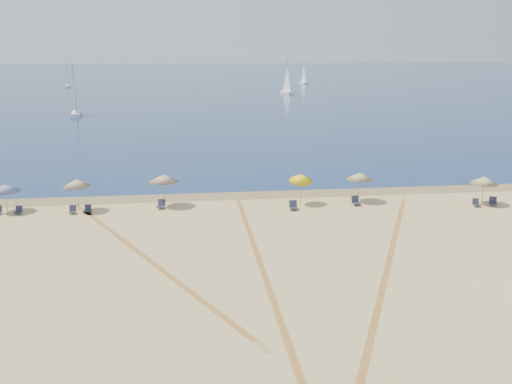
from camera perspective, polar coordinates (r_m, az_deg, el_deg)
The scene contains 22 objects.
ground at distance 23.79m, azimuth 5.88°, elevation -15.59°, with size 160.00×160.00×0.00m, color tan.
ocean at distance 245.29m, azimuth -5.75°, elevation 12.10°, with size 500.00×500.00×0.00m, color #0C2151.
wet_sand at distance 45.82m, azimuth -0.59°, elevation -0.28°, with size 500.00×500.00×0.00m, color olive.
umbrella_0 at distance 44.63m, azimuth -25.06°, elevation 0.38°, with size 2.22×2.22×2.25m.
umbrella_1 at distance 42.70m, azimuth -18.46°, elevation 0.94°, with size 2.01×2.02×2.61m.
umbrella_2 at distance 42.44m, azimuth -9.77°, elevation 1.45°, with size 2.29×2.29×2.64m.
umbrella_3 at distance 42.44m, azimuth 4.76°, elevation 1.53°, with size 1.86×1.94×2.72m.
umbrella_4 at distance 43.95m, azimuth 10.91°, elevation 1.67°, with size 2.18×2.18×2.49m.
umbrella_5 at distance 46.08m, azimuth 23.00°, elevation 1.17°, with size 2.20×2.20×2.35m.
chair_1 at distance 44.20m, azimuth -23.84°, elevation -1.81°, with size 0.59×0.67×0.62m.
chair_2 at distance 42.83m, azimuth -18.83°, elevation -1.83°, with size 0.52×0.61×0.62m.
chair_3 at distance 42.73m, azimuth -17.34°, elevation -1.75°, with size 0.60×0.67×0.60m.
chair_4 at distance 42.47m, azimuth -9.99°, elevation -1.32°, with size 0.72×0.79×0.71m.
chair_5 at distance 41.56m, azimuth 3.97°, elevation -1.47°, with size 0.62×0.72×0.73m.
chair_6 at distance 43.45m, azimuth 10.52°, elevation -0.96°, with size 0.72×0.80×0.74m.
chair_7 at distance 45.78m, azimuth 22.27°, elevation -1.09°, with size 0.54×0.63×0.63m.
chair_8 at distance 46.60m, azimuth 23.78°, elevation -0.95°, with size 0.79×0.83×0.68m.
sailboat_0 at distance 105.15m, azimuth -18.58°, elevation 9.17°, with size 2.40×6.37×9.25m.
sailboat_1 at distance 184.89m, azimuth -19.32°, elevation 11.16°, with size 2.08×5.34×7.75m.
sailboat_2 at distance 150.30m, azimuth 3.30°, elevation 11.43°, with size 3.00×6.42×9.26m.
sailboat_3 at distance 193.29m, azimuth 5.06°, elevation 12.08°, with size 2.27×5.55×8.04m.
tire_tracks at distance 32.49m, azimuth 0.17°, elevation -6.82°, with size 53.12×42.51×0.00m.
Camera 1 is at (-4.72, -19.95, 12.08)m, focal length 37.80 mm.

